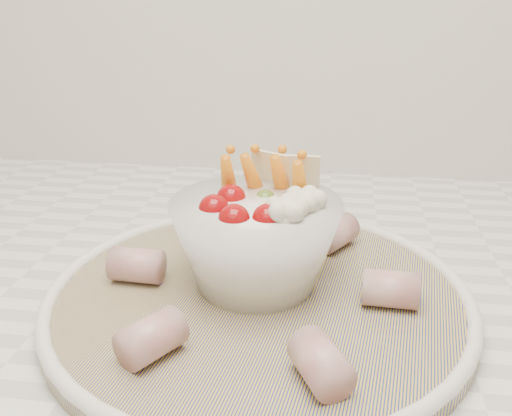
# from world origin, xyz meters

# --- Properties ---
(serving_platter) EXTENTS (0.40, 0.40, 0.02)m
(serving_platter) POSITION_xyz_m (0.17, 1.38, 0.93)
(serving_platter) COLOR navy
(serving_platter) RESTS_ON kitchen_counter
(veggie_bowl) EXTENTS (0.15, 0.15, 0.11)m
(veggie_bowl) POSITION_xyz_m (0.17, 1.40, 0.98)
(veggie_bowl) COLOR white
(veggie_bowl) RESTS_ON serving_platter
(cured_meat_rolls) EXTENTS (0.26, 0.27, 0.03)m
(cured_meat_rolls) POSITION_xyz_m (0.17, 1.38, 0.95)
(cured_meat_rolls) COLOR #A84D4F
(cured_meat_rolls) RESTS_ON serving_platter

